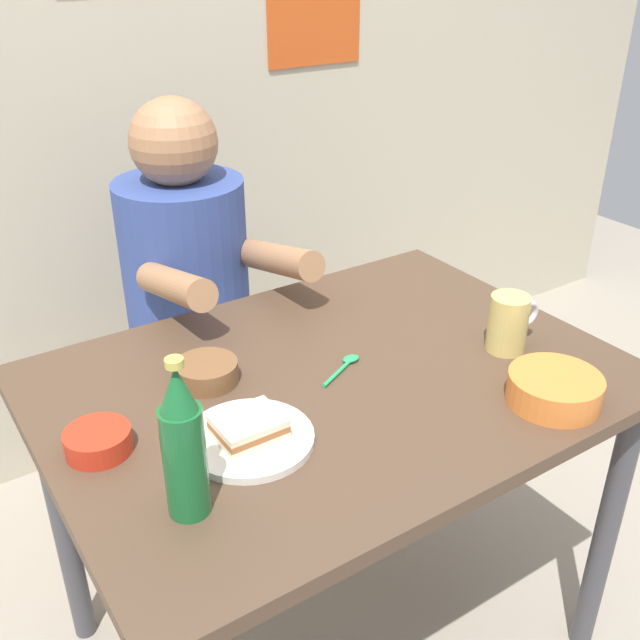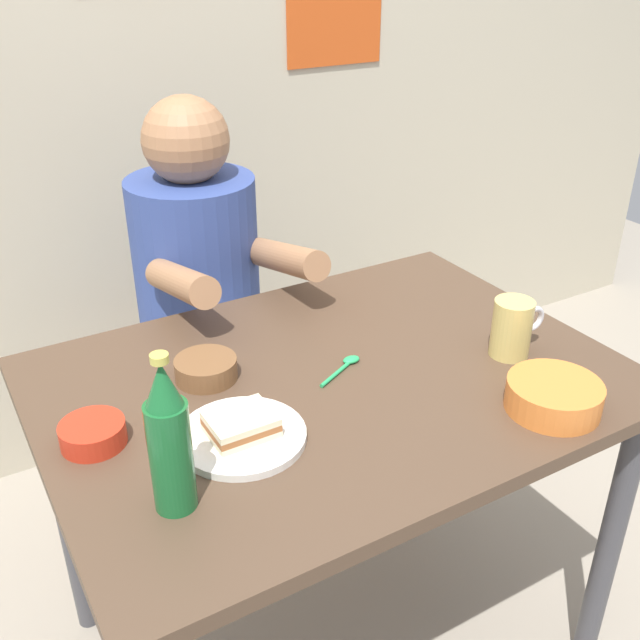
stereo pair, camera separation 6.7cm
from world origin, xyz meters
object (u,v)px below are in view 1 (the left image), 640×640
beer_bottle (183,446)px  plate_orange (249,439)px  stool (198,396)px  sauce_bowl_chili (98,440)px  dining_table (334,415)px  person_seated (186,261)px  sandwich (249,427)px  beer_mug (509,323)px

beer_bottle → plate_orange: bearing=31.8°
stool → sauce_bowl_chili: sauce_bowl_chili is taller
dining_table → person_seated: (-0.03, 0.62, 0.12)m
person_seated → sandwich: size_ratio=6.54×
dining_table → stool: size_ratio=2.44×
sandwich → sauce_bowl_chili: (-0.22, 0.12, -0.01)m
stool → sandwich: bearing=-106.1°
plate_orange → sandwich: (0.00, 0.00, 0.02)m
plate_orange → sauce_bowl_chili: size_ratio=2.00×
stool → plate_orange: plate_orange is taller
sauce_bowl_chili → person_seated: bearing=54.3°
sauce_bowl_chili → stool: bearing=54.8°
sandwich → sauce_bowl_chili: bearing=151.9°
plate_orange → beer_mug: 0.59m
plate_orange → sauce_bowl_chili: sauce_bowl_chili is taller
dining_table → sandwich: bearing=-158.6°
person_seated → plate_orange: person_seated is taller
beer_mug → person_seated: bearing=117.7°
plate_orange → beer_mug: bearing=-1.6°
beer_mug → sauce_bowl_chili: bearing=170.6°
person_seated → beer_mug: person_seated is taller
sandwich → sauce_bowl_chili: 0.25m
stool → sandwich: size_ratio=4.09×
person_seated → dining_table: bearing=-87.4°
beer_bottle → sauce_bowl_chili: (-0.07, 0.21, -0.10)m
beer_mug → sauce_bowl_chili: size_ratio=1.15×
dining_table → person_seated: person_seated is taller
dining_table → stool: dining_table is taller
sauce_bowl_chili → plate_orange: bearing=-28.1°
stool → beer_bottle: 1.03m
plate_orange → dining_table: bearing=21.4°
stool → plate_orange: 0.85m
plate_orange → sandwich: 0.02m
plate_orange → beer_bottle: (-0.15, -0.09, 0.11)m
plate_orange → beer_mug: (0.59, -0.02, 0.05)m
stool → plate_orange: bearing=-106.1°
beer_bottle → sauce_bowl_chili: beer_bottle is taller
person_seated → plate_orange: bearing=-106.4°
sandwich → beer_bottle: size_ratio=0.42×
dining_table → beer_mug: (0.35, -0.11, 0.15)m
beer_mug → sandwich: bearing=178.4°
stool → beer_mug: (0.38, -0.74, 0.45)m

